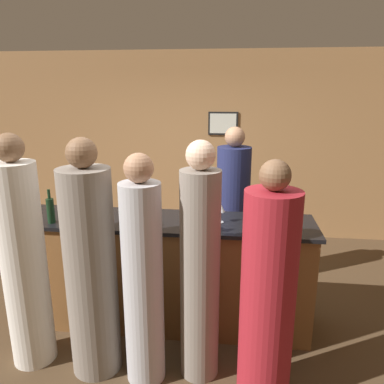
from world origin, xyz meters
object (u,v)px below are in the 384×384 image
object	(u,v)px
guest_1	(143,280)
wine_bottle_0	(51,210)
guest_4	(200,271)
guest_0	(24,262)
bartender	(233,215)
guest_2	(268,296)
guest_3	(91,270)

from	to	relation	value
guest_1	wine_bottle_0	world-z (taller)	guest_1
guest_4	wine_bottle_0	distance (m)	1.50
guest_0	guest_4	bearing A→B (deg)	0.40
bartender	guest_2	xyz separation A→B (m)	(0.27, -1.67, -0.02)
guest_2	guest_3	distance (m)	1.36
bartender	guest_2	bearing A→B (deg)	99.33
guest_0	guest_2	world-z (taller)	guest_0
guest_0	wine_bottle_0	distance (m)	0.55
guest_2	wine_bottle_0	size ratio (longest dim) A/B	5.79
wine_bottle_0	guest_0	bearing A→B (deg)	-92.69
guest_3	guest_2	bearing A→B (deg)	-5.89
guest_1	guest_2	xyz separation A→B (m)	(0.92, -0.08, -0.03)
bartender	guest_0	bearing A→B (deg)	42.33
bartender	guest_1	world-z (taller)	bartender
guest_1	guest_4	size ratio (longest dim) A/B	0.96
guest_1	guest_2	size ratio (longest dim) A/B	1.01
bartender	wine_bottle_0	bearing A→B (deg)	32.55
guest_2	guest_3	size ratio (longest dim) A/B	0.95
guest_1	guest_4	bearing A→B (deg)	13.46
wine_bottle_0	guest_2	bearing A→B (deg)	-18.43
guest_0	guest_1	size ratio (longest dim) A/B	1.06
guest_2	wine_bottle_0	world-z (taller)	guest_2
guest_0	guest_1	distance (m)	1.01
guest_3	guest_4	size ratio (longest dim) A/B	1.01
guest_1	guest_4	distance (m)	0.43
guest_1	wine_bottle_0	size ratio (longest dim) A/B	5.82
guest_1	wine_bottle_0	xyz separation A→B (m)	(-0.98, 0.55, 0.33)
guest_4	guest_0	bearing A→B (deg)	-179.60
guest_0	guest_3	size ratio (longest dim) A/B	1.01
guest_1	guest_3	distance (m)	0.44
bartender	guest_1	xyz separation A→B (m)	(-0.65, -1.59, 0.00)
guest_3	guest_4	bearing A→B (deg)	2.75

